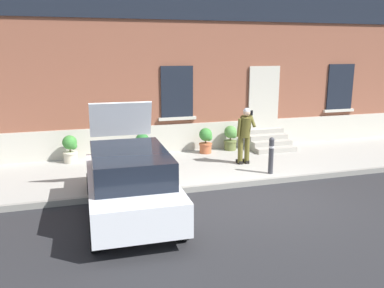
# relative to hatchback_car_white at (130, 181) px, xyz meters

# --- Properties ---
(ground_plane) EXTENTS (80.00, 80.00, 0.00)m
(ground_plane) POSITION_rel_hatchback_car_white_xyz_m (3.11, 0.12, -0.80)
(ground_plane) COLOR #232326
(sidewalk) EXTENTS (24.00, 3.60, 0.15)m
(sidewalk) POSITION_rel_hatchback_car_white_xyz_m (3.11, 2.92, -0.72)
(sidewalk) COLOR #99968E
(sidewalk) RESTS_ON ground
(curb_edge) EXTENTS (24.00, 0.12, 0.15)m
(curb_edge) POSITION_rel_hatchback_car_white_xyz_m (3.11, 1.06, -0.72)
(curb_edge) COLOR gray
(curb_edge) RESTS_ON ground
(building_facade) EXTENTS (24.00, 1.52, 7.50)m
(building_facade) POSITION_rel_hatchback_car_white_xyz_m (3.12, 5.40, 2.93)
(building_facade) COLOR brown
(building_facade) RESTS_ON ground
(entrance_stoop) EXTENTS (1.45, 1.28, 0.64)m
(entrance_stoop) POSITION_rel_hatchback_car_white_xyz_m (5.50, 4.24, -0.41)
(entrance_stoop) COLOR #9E998E
(entrance_stoop) RESTS_ON sidewalk
(hatchback_car_white) EXTENTS (1.87, 4.11, 2.34)m
(hatchback_car_white) POSITION_rel_hatchback_car_white_xyz_m (0.00, 0.00, 0.00)
(hatchback_car_white) COLOR white
(hatchback_car_white) RESTS_ON ground
(bollard_near_person) EXTENTS (0.15, 0.15, 1.04)m
(bollard_near_person) POSITION_rel_hatchback_car_white_xyz_m (4.16, 1.47, -0.09)
(bollard_near_person) COLOR #333338
(bollard_near_person) RESTS_ON sidewalk
(bollard_far_left) EXTENTS (0.15, 0.15, 1.04)m
(bollard_far_left) POSITION_rel_hatchback_car_white_xyz_m (0.18, 1.47, -0.09)
(bollard_far_left) COLOR #333338
(bollard_far_left) RESTS_ON sidewalk
(person_on_phone) EXTENTS (0.51, 0.51, 1.74)m
(person_on_phone) POSITION_rel_hatchback_car_white_xyz_m (3.84, 2.56, 0.35)
(person_on_phone) COLOR #514C1E
(person_on_phone) RESTS_ON sidewalk
(planter_cream) EXTENTS (0.44, 0.44, 0.86)m
(planter_cream) POSITION_rel_hatchback_car_white_xyz_m (-1.22, 4.27, -0.19)
(planter_cream) COLOR beige
(planter_cream) RESTS_ON sidewalk
(planter_charcoal) EXTENTS (0.44, 0.44, 0.86)m
(planter_charcoal) POSITION_rel_hatchback_car_white_xyz_m (0.97, 3.94, -0.19)
(planter_charcoal) COLOR #2D2D30
(planter_charcoal) RESTS_ON sidewalk
(planter_terracotta) EXTENTS (0.44, 0.44, 0.86)m
(planter_terracotta) POSITION_rel_hatchback_car_white_xyz_m (3.16, 4.19, -0.19)
(planter_terracotta) COLOR #B25B38
(planter_terracotta) RESTS_ON sidewalk
(planter_olive) EXTENTS (0.44, 0.44, 0.86)m
(planter_olive) POSITION_rel_hatchback_car_white_xyz_m (4.12, 4.34, -0.19)
(planter_olive) COLOR #606B38
(planter_olive) RESTS_ON sidewalk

